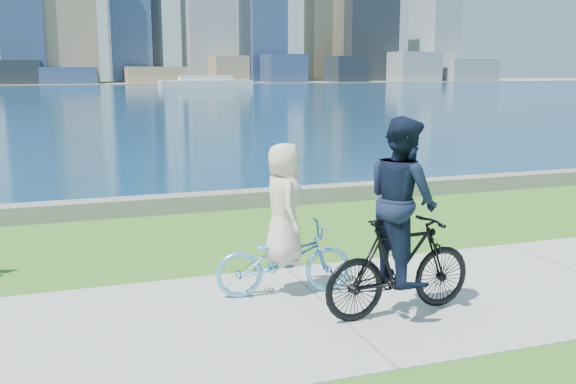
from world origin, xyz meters
name	(u,v)px	position (x,y,z in m)	size (l,w,h in m)	color
ground	(330,309)	(0.00, 0.00, 0.00)	(320.00, 320.00, 0.00)	#2F661A
concrete_path	(330,309)	(0.00, 0.00, 0.01)	(80.00, 3.50, 0.02)	#9FA09B
seawall	(219,201)	(0.00, 6.20, 0.17)	(90.00, 0.50, 0.35)	slate
bay_water	(93,94)	(0.00, 72.00, 0.00)	(320.00, 131.00, 0.01)	#0B2C4B
far_shore	(81,83)	(0.00, 130.00, 0.06)	(320.00, 30.00, 0.12)	slate
ferry_far	(206,83)	(17.06, 89.98, 0.78)	(13.83, 3.95, 1.88)	silver
cyclist_woman	(284,239)	(-0.38, 0.68, 0.77)	(0.84, 1.88, 2.01)	#5EB4E5
cyclist_man	(401,234)	(0.72, -0.44, 1.03)	(0.81, 2.05, 2.41)	black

